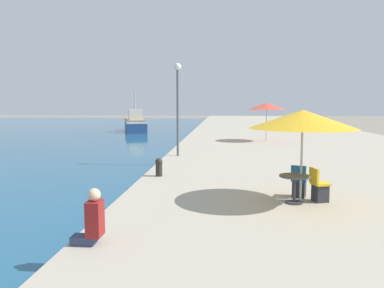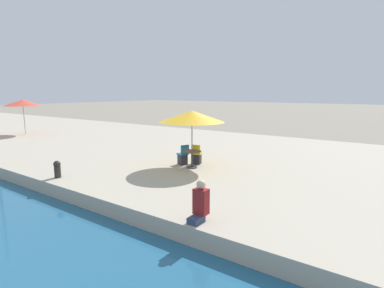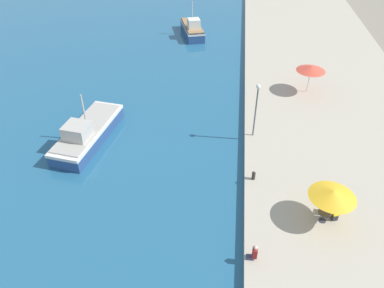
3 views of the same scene
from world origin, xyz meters
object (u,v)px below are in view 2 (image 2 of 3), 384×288
(cafe_chair_right, at_px, (183,157))
(mooring_bollard, at_px, (57,169))
(cafe_umbrella_pink, at_px, (192,116))
(person_at_quay, at_px, (200,203))
(cafe_chair_left, at_px, (197,157))
(cafe_umbrella_white, at_px, (23,103))
(cafe_table, at_px, (192,156))

(cafe_chair_right, height_order, mooring_bollard, cafe_chair_right)
(cafe_umbrella_pink, relative_size, person_at_quay, 2.63)
(cafe_chair_left, distance_m, mooring_bollard, 5.76)
(person_at_quay, bearing_deg, cafe_umbrella_white, 74.72)
(cafe_umbrella_white, bearing_deg, cafe_umbrella_pink, -93.30)
(cafe_table, height_order, cafe_chair_left, cafe_chair_left)
(cafe_chair_left, relative_size, person_at_quay, 0.86)
(cafe_umbrella_white, height_order, mooring_bollard, cafe_umbrella_white)
(cafe_chair_right, relative_size, person_at_quay, 0.86)
(cafe_umbrella_pink, height_order, cafe_table, cafe_umbrella_pink)
(cafe_umbrella_pink, height_order, person_at_quay, cafe_umbrella_pink)
(cafe_umbrella_white, bearing_deg, cafe_chair_right, -93.15)
(cafe_chair_left, height_order, mooring_bollard, cafe_chair_left)
(cafe_chair_right, height_order, person_at_quay, person_at_quay)
(cafe_chair_right, bearing_deg, cafe_table, -90.00)
(cafe_umbrella_white, height_order, cafe_chair_right, cafe_umbrella_white)
(cafe_umbrella_pink, xyz_separation_m, cafe_umbrella_white, (0.94, 16.35, 0.22))
(cafe_chair_left, distance_m, cafe_chair_right, 0.64)
(cafe_umbrella_white, bearing_deg, cafe_table, -93.90)
(mooring_bollard, bearing_deg, cafe_table, -38.85)
(cafe_umbrella_pink, relative_size, cafe_chair_right, 3.05)
(person_at_quay, height_order, mooring_bollard, person_at_quay)
(cafe_umbrella_pink, bearing_deg, person_at_quay, -142.92)
(cafe_umbrella_white, bearing_deg, cafe_chair_left, -91.53)
(person_at_quay, relative_size, mooring_bollard, 1.62)
(cafe_umbrella_white, relative_size, cafe_table, 3.35)
(person_at_quay, xyz_separation_m, mooring_bollard, (0.11, 6.57, -0.12))
(cafe_table, bearing_deg, mooring_bollard, 141.15)
(cafe_umbrella_pink, relative_size, cafe_table, 3.47)
(cafe_table, bearing_deg, person_at_quay, -142.83)
(cafe_umbrella_pink, relative_size, mooring_bollard, 4.25)
(mooring_bollard, bearing_deg, cafe_umbrella_pink, -36.60)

